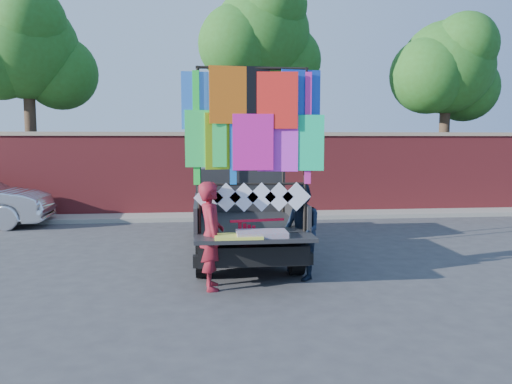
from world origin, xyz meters
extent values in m
plane|color=#38383A|center=(0.00, 0.00, 0.00)|extent=(90.00, 90.00, 0.00)
cube|color=#9C2D31|center=(0.00, 7.00, 1.25)|extent=(30.00, 0.35, 2.50)
cube|color=#9E886E|center=(0.00, 7.00, 2.55)|extent=(30.00, 0.45, 0.12)
cube|color=gray|center=(0.00, 6.30, 0.06)|extent=(30.00, 1.20, 0.12)
cylinder|color=#38281C|center=(-6.50, 8.20, 2.45)|extent=(0.36, 0.36, 4.90)
sphere|color=#275919|center=(-6.50, 8.20, 5.25)|extent=(3.20, 3.20, 3.20)
sphere|color=#275919|center=(-5.60, 8.60, 4.55)|extent=(2.40, 2.40, 2.40)
sphere|color=#275919|center=(-6.20, 7.60, 5.95)|extent=(2.20, 2.20, 2.20)
cylinder|color=#38281C|center=(1.00, 8.20, 2.73)|extent=(0.36, 0.36, 5.46)
sphere|color=#275919|center=(1.00, 8.20, 5.85)|extent=(3.20, 3.20, 3.20)
sphere|color=#275919|center=(1.90, 8.60, 5.07)|extent=(2.40, 2.40, 2.40)
sphere|color=#275919|center=(0.20, 7.90, 5.46)|extent=(2.60, 2.60, 2.60)
sphere|color=#275919|center=(1.30, 7.60, 6.63)|extent=(2.20, 2.20, 2.20)
cylinder|color=#38281C|center=(7.50, 8.20, 2.27)|extent=(0.36, 0.36, 4.55)
sphere|color=#275919|center=(7.50, 8.20, 4.88)|extent=(3.20, 3.20, 3.20)
sphere|color=#275919|center=(8.40, 8.60, 4.23)|extent=(2.40, 2.40, 2.40)
sphere|color=#275919|center=(6.70, 7.90, 4.55)|extent=(2.60, 2.60, 2.60)
sphere|color=#275919|center=(7.80, 7.60, 5.52)|extent=(2.20, 2.20, 2.20)
cylinder|color=black|center=(-1.02, 2.63, 0.35)|extent=(0.23, 0.69, 0.69)
cylinder|color=black|center=(-1.02, -0.20, 0.35)|extent=(0.23, 0.69, 0.69)
cylinder|color=black|center=(0.62, 2.63, 0.35)|extent=(0.23, 0.69, 0.69)
cylinder|color=black|center=(0.62, -0.20, 0.35)|extent=(0.23, 0.69, 0.69)
cube|color=black|center=(-0.20, 1.17, 0.52)|extent=(1.78, 4.41, 0.31)
cube|color=black|center=(-0.20, 0.38, 0.82)|extent=(1.89, 2.41, 0.10)
cube|color=black|center=(-1.12, 0.38, 1.05)|extent=(0.06, 2.41, 0.47)
cube|color=black|center=(0.73, 0.38, 1.05)|extent=(0.06, 2.41, 0.47)
cube|color=black|center=(-0.20, 1.56, 1.05)|extent=(1.89, 0.06, 0.47)
cube|color=black|center=(-0.20, 2.58, 1.10)|extent=(1.89, 1.68, 1.31)
cube|color=#8C9EAD|center=(-0.20, 2.11, 1.52)|extent=(1.68, 0.06, 0.58)
cube|color=#8C9EAD|center=(-0.20, 3.37, 1.31)|extent=(1.68, 0.10, 0.73)
cube|color=black|center=(-0.20, 3.74, 0.84)|extent=(1.84, 0.94, 0.58)
cube|color=black|center=(-0.20, -1.09, 0.84)|extent=(1.89, 0.58, 0.06)
cube|color=black|center=(-0.20, -0.85, 0.44)|extent=(1.94, 0.16, 0.19)
cylinder|color=black|center=(-1.06, -0.72, 2.18)|extent=(0.05, 0.05, 2.62)
cylinder|color=black|center=(-1.06, 1.48, 2.18)|extent=(0.05, 0.05, 2.62)
cylinder|color=black|center=(0.66, -0.72, 2.18)|extent=(0.05, 0.05, 2.62)
cylinder|color=black|center=(0.66, 1.48, 2.18)|extent=(0.05, 0.05, 2.62)
cylinder|color=black|center=(-0.20, -0.72, 3.49)|extent=(1.78, 0.05, 0.05)
cylinder|color=black|center=(-0.20, 1.48, 3.49)|extent=(1.78, 0.05, 0.05)
cylinder|color=black|center=(-1.06, 0.38, 3.49)|extent=(0.05, 2.26, 0.05)
cylinder|color=black|center=(0.66, 0.38, 3.49)|extent=(0.05, 2.26, 0.05)
cylinder|color=black|center=(-0.20, -0.72, 1.66)|extent=(1.78, 0.04, 0.04)
cube|color=#3585FF|center=(-0.98, -0.74, 3.02)|extent=(0.65, 0.02, 0.89)
cube|color=orange|center=(-0.59, -0.79, 3.02)|extent=(0.65, 0.02, 0.89)
cube|color=black|center=(-0.20, -0.74, 3.02)|extent=(0.65, 0.02, 0.89)
cube|color=red|center=(0.20, -0.79, 3.02)|extent=(0.65, 0.02, 0.89)
cube|color=blue|center=(0.59, -0.74, 3.02)|extent=(0.65, 0.02, 0.89)
cube|color=#28E755|center=(-0.98, -0.79, 2.34)|extent=(0.65, 0.02, 0.89)
cube|color=#A9DB17|center=(-0.59, -0.74, 2.34)|extent=(0.65, 0.02, 0.89)
cube|color=#E4199B|center=(-0.20, -0.79, 2.34)|extent=(0.65, 0.02, 0.89)
cube|color=#D02BDB|center=(0.20, -0.74, 2.34)|extent=(0.65, 0.02, 0.89)
cube|color=#0ECB7D|center=(0.59, -0.79, 2.34)|extent=(0.65, 0.02, 0.89)
cube|color=#1CE63B|center=(-1.09, -0.77, 2.55)|extent=(0.10, 0.01, 1.78)
cube|color=#EF27A4|center=(0.70, -0.77, 2.55)|extent=(0.10, 0.01, 1.78)
cube|color=blue|center=(-0.51, -0.77, 2.55)|extent=(0.10, 0.01, 1.78)
cube|color=silver|center=(-0.91, -0.75, 1.45)|extent=(0.47, 0.01, 0.47)
cube|color=silver|center=(-0.62, -0.75, 1.45)|extent=(0.47, 0.01, 0.47)
cube|color=silver|center=(-0.34, -0.75, 1.45)|extent=(0.47, 0.01, 0.47)
cube|color=silver|center=(-0.05, -0.75, 1.45)|extent=(0.47, 0.01, 0.47)
cube|color=silver|center=(0.23, -0.75, 1.45)|extent=(0.47, 0.01, 0.47)
cube|color=silver|center=(0.52, -0.75, 1.45)|extent=(0.47, 0.01, 0.47)
cube|color=red|center=(-0.09, -1.09, 0.91)|extent=(0.79, 0.47, 0.08)
cube|color=#D6E147|center=(-0.46, -1.16, 0.89)|extent=(0.73, 0.42, 0.04)
imported|color=maroon|center=(-0.88, -0.89, 0.86)|extent=(0.46, 0.66, 1.72)
imported|color=#141F32|center=(0.64, -0.46, 0.82)|extent=(0.77, 0.91, 1.64)
cube|color=red|center=(-0.12, -0.67, 1.06)|extent=(0.90, 0.18, 0.04)
cube|color=red|center=(-0.40, -0.69, 0.77)|extent=(0.06, 0.02, 0.53)
cube|color=red|center=(-0.33, -0.69, 0.75)|extent=(0.06, 0.02, 0.53)
cube|color=red|center=(-0.25, -0.69, 0.73)|extent=(0.06, 0.02, 0.53)
cube|color=red|center=(-0.17, -0.69, 0.71)|extent=(0.06, 0.02, 0.53)
camera|label=1|loc=(-1.00, -8.69, 2.37)|focal=35.00mm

